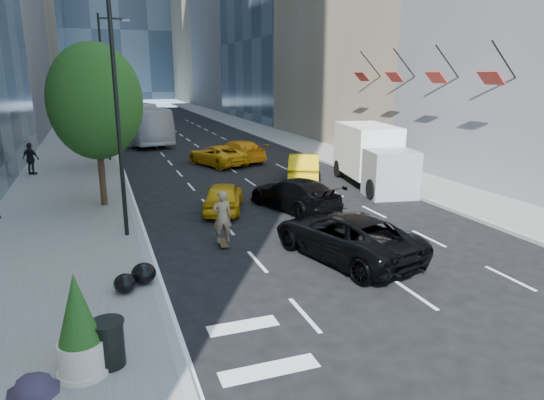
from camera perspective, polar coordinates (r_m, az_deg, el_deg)
name	(u,v)px	position (r m, az deg, el deg)	size (l,w,h in m)	color
ground	(324,253)	(17.50, 6.10, -6.19)	(160.00, 160.00, 0.00)	black
sidewalk_left	(76,147)	(45.11, -22.02, 5.78)	(6.00, 120.00, 0.15)	slate
sidewalk_right	(282,138)	(48.28, 1.24, 7.36)	(4.00, 120.00, 0.15)	slate
lamp_near	(120,85)	(18.69, -17.42, 12.81)	(2.13, 0.22, 10.00)	black
lamp_far	(106,79)	(36.68, -18.94, 13.28)	(2.13, 0.22, 10.00)	black
tree_near	(95,102)	(23.70, -20.06, 10.81)	(4.20, 4.20, 7.46)	#2E2312
tree_mid	(94,88)	(33.67, -20.25, 12.27)	(4.50, 4.50, 7.99)	#2E2312
tree_far	(94,92)	(46.69, -20.25, 11.84)	(3.90, 3.90, 6.92)	#2E2312
traffic_signal	(102,93)	(54.71, -19.40, 11.78)	(2.48, 0.53, 5.20)	black
facade_flags	(416,74)	(30.49, 16.60, 14.03)	(1.85, 13.30, 2.05)	black
skateboarder	(222,220)	(17.89, -5.86, -2.40)	(0.71, 0.47, 1.96)	#846E52
black_sedan_lincoln	(345,235)	(16.93, 8.63, -4.12)	(2.66, 5.77, 1.60)	black
black_sedan_mercedes	(294,194)	(22.69, 2.65, 0.72)	(2.09, 5.15, 1.49)	black
taxi_a	(224,197)	(22.49, -5.72, 0.41)	(1.65, 4.09, 1.39)	#D0990A
taxi_b	(304,167)	(29.01, 3.77, 3.91)	(1.72, 4.94, 1.63)	yellow
taxi_c	(217,155)	(34.02, -6.45, 5.26)	(2.33, 5.06, 1.41)	orange
taxi_d	(238,151)	(35.48, -4.00, 5.79)	(2.13, 5.24, 1.52)	orange
city_bus	(133,123)	(47.24, -16.06, 8.74)	(3.02, 12.91, 3.60)	silver
box_truck	(372,156)	(27.98, 11.74, 5.10)	(3.72, 7.34, 3.35)	white
pedestrian_b	(31,159)	(33.28, -26.50, 4.37)	(1.16, 0.48, 1.99)	black
trash_can	(109,344)	(11.26, -18.67, -15.77)	(0.66, 0.66, 0.99)	black
planter_shrub	(79,327)	(10.89, -21.78, -13.71)	(0.94, 0.94, 2.25)	beige
garbage_bags	(136,277)	(14.85, -15.67, -8.74)	(1.25, 1.20, 0.62)	black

